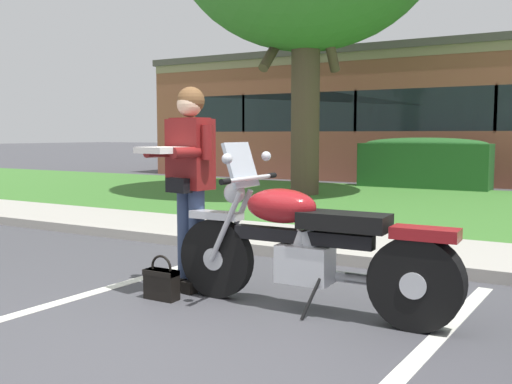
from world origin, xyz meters
The scene contains 10 objects.
ground_plane centered at (0.00, 0.00, 0.00)m, with size 140.00×140.00×0.00m, color #424247.
curb_strip centered at (0.00, 2.68, 0.06)m, with size 60.00×0.20×0.12m, color #ADA89E.
concrete_walk centered at (0.00, 3.53, 0.04)m, with size 60.00×1.50×0.08m, color #ADA89E.
grass_lawn centered at (0.00, 7.71, 0.03)m, with size 60.00×6.84×0.06m, color #3D752D.
stall_stripe_0 centered at (-1.37, 0.20, 0.00)m, with size 0.12×4.40×0.01m, color silver.
stall_stripe_1 centered at (1.34, 0.20, 0.00)m, with size 0.12×4.40×0.01m, color silver.
motorcycle centered at (0.49, 1.05, 0.49)m, with size 2.24×0.82×1.26m.
rider_person centered at (-0.70, 1.09, 1.01)m, with size 0.53×0.62×1.70m.
handbag centered at (-0.73, 0.76, 0.14)m, with size 0.28×0.13×0.36m.
hedge_left centered at (-1.21, 11.07, 0.65)m, with size 3.01×0.90×1.24m.
Camera 1 is at (2.18, -2.77, 1.31)m, focal length 40.56 mm.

